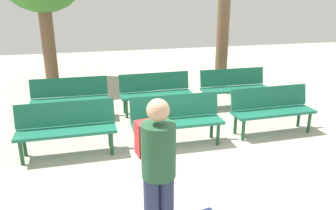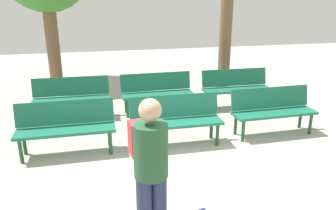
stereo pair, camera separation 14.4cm
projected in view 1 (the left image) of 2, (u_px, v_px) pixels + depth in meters
ground_plane at (205, 190)px, 4.54m from camera, size 24.00×24.00×0.00m
bench_r0_c0 at (66, 125)px, 5.43m from camera, size 1.60×0.49×0.87m
bench_r0_c1 at (177, 117)px, 5.80m from camera, size 1.60×0.50×0.87m
bench_r0_c2 at (272, 107)px, 6.31m from camera, size 1.61×0.51×0.87m
bench_r1_c0 at (70, 96)px, 6.98m from camera, size 1.61×0.51×0.87m
bench_r1_c1 at (156, 90)px, 7.40m from camera, size 1.60×0.50×0.87m
bench_r1_c2 at (234, 85)px, 7.82m from camera, size 1.61×0.50×0.87m
tree_0 at (223, 30)px, 8.57m from camera, size 0.32×0.32×3.34m
visitor_with_backpack at (157, 166)px, 3.28m from camera, size 0.38×0.56×1.65m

